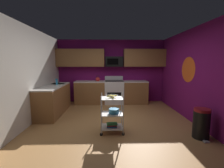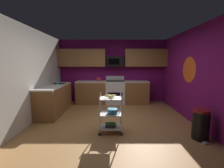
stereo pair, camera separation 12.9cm
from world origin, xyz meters
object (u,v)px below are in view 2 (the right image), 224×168
object	(u,v)px
rolling_cart	(111,114)
dish_soap_bottle	(58,82)
fruit_bowl	(111,96)
mixing_bowl_large	(113,111)
kettle	(99,79)
trash_can	(201,124)
oven_range	(115,92)
microwave	(116,62)
book_stack	(111,125)

from	to	relation	value
rolling_cart	dish_soap_bottle	bearing A→B (deg)	137.74
fruit_bowl	mixing_bowl_large	xyz separation A→B (m)	(0.04, 0.00, -0.36)
kettle	trash_can	bearing A→B (deg)	-51.00
oven_range	kettle	distance (m)	0.84
dish_soap_bottle	trash_can	xyz separation A→B (m)	(3.76, -1.99, -0.69)
oven_range	rolling_cart	size ratio (longest dim) A/B	1.20
fruit_bowl	mixing_bowl_large	bearing A→B (deg)	0.00
trash_can	microwave	bearing A→B (deg)	119.68
book_stack	kettle	world-z (taller)	kettle
fruit_bowl	book_stack	xyz separation A→B (m)	(-0.00, -0.00, -0.71)
microwave	mixing_bowl_large	distance (m)	3.03
book_stack	dish_soap_bottle	size ratio (longest dim) A/B	1.31
microwave	dish_soap_bottle	size ratio (longest dim) A/B	3.50
rolling_cart	dish_soap_bottle	world-z (taller)	dish_soap_bottle
microwave	kettle	size ratio (longest dim) A/B	2.65
kettle	dish_soap_bottle	world-z (taller)	kettle
microwave	mixing_bowl_large	bearing A→B (deg)	-92.48
oven_range	rolling_cart	bearing A→B (deg)	-93.43
microwave	dish_soap_bottle	world-z (taller)	microwave
mixing_bowl_large	book_stack	xyz separation A→B (m)	(-0.04, -0.00, -0.35)
rolling_cart	book_stack	xyz separation A→B (m)	(0.00, 0.00, -0.28)
microwave	book_stack	world-z (taller)	microwave
dish_soap_bottle	rolling_cart	bearing A→B (deg)	-42.26
kettle	rolling_cart	bearing A→B (deg)	-79.35
rolling_cart	mixing_bowl_large	distance (m)	0.08
microwave	dish_soap_bottle	bearing A→B (deg)	-150.03
trash_can	rolling_cart	bearing A→B (deg)	169.89
mixing_bowl_large	book_stack	world-z (taller)	mixing_bowl_large
fruit_bowl	dish_soap_bottle	xyz separation A→B (m)	(-1.81, 1.65, 0.14)
microwave	dish_soap_bottle	xyz separation A→B (m)	(-1.97, -1.14, -0.68)
rolling_cart	book_stack	distance (m)	0.28
mixing_bowl_large	dish_soap_bottle	distance (m)	2.53
mixing_bowl_large	book_stack	bearing A→B (deg)	-180.00
mixing_bowl_large	book_stack	size ratio (longest dim) A/B	0.96
rolling_cart	kettle	distance (m)	2.78
oven_range	dish_soap_bottle	xyz separation A→B (m)	(-1.97, -1.03, 0.54)
fruit_bowl	kettle	bearing A→B (deg)	100.65
rolling_cart	trash_can	xyz separation A→B (m)	(1.94, -0.35, -0.12)
mixing_bowl_large	trash_can	xyz separation A→B (m)	(1.90, -0.35, -0.19)
rolling_cart	mixing_bowl_large	xyz separation A→B (m)	(0.04, 0.00, 0.07)
oven_range	fruit_bowl	xyz separation A→B (m)	(-0.16, -2.68, 0.40)
fruit_bowl	book_stack	bearing A→B (deg)	-93.58
dish_soap_bottle	book_stack	bearing A→B (deg)	-42.26
rolling_cart	trash_can	distance (m)	1.98
microwave	fruit_bowl	world-z (taller)	microwave
mixing_bowl_large	dish_soap_bottle	bearing A→B (deg)	138.36
rolling_cart	mixing_bowl_large	world-z (taller)	rolling_cart
rolling_cart	book_stack	world-z (taller)	rolling_cart
rolling_cart	dish_soap_bottle	xyz separation A→B (m)	(-1.81, 1.65, 0.57)
kettle	oven_range	bearing A→B (deg)	0.33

